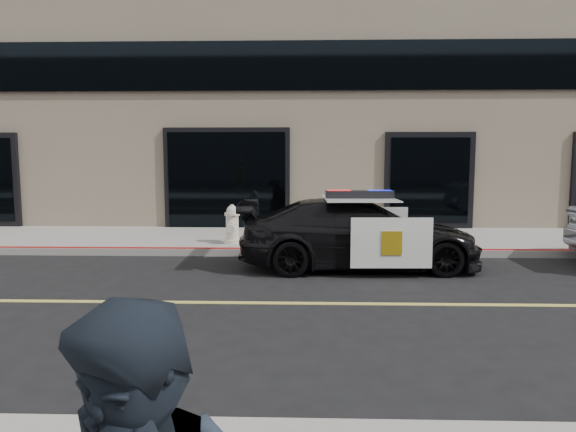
{
  "coord_description": "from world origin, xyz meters",
  "views": [
    {
      "loc": [
        1.09,
        -7.07,
        2.05
      ],
      "look_at": [
        0.82,
        2.2,
        1.0
      ],
      "focal_mm": 32.0,
      "sensor_mm": 36.0,
      "label": 1
    }
  ],
  "objects": [
    {
      "name": "police_car",
      "position": [
        2.13,
        2.42,
        0.65
      ],
      "size": [
        2.17,
        4.55,
        1.46
      ],
      "color": "black",
      "rests_on": "ground"
    },
    {
      "name": "building_n",
      "position": [
        0.0,
        10.5,
        6.0
      ],
      "size": [
        60.0,
        7.0,
        12.0
      ],
      "primitive_type": "cube",
      "color": "#756856",
      "rests_on": "ground"
    },
    {
      "name": "ground",
      "position": [
        0.0,
        0.0,
        0.0
      ],
      "size": [
        120.0,
        120.0,
        0.0
      ],
      "primitive_type": "plane",
      "color": "black",
      "rests_on": "ground"
    },
    {
      "name": "fire_hydrant",
      "position": [
        -0.5,
        4.25,
        0.56
      ],
      "size": [
        0.39,
        0.55,
        0.87
      ],
      "color": "white",
      "rests_on": "sidewalk_n"
    },
    {
      "name": "sidewalk_n",
      "position": [
        0.0,
        5.25,
        0.07
      ],
      "size": [
        60.0,
        3.5,
        0.15
      ],
      "primitive_type": "cube",
      "color": "gray",
      "rests_on": "ground"
    }
  ]
}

